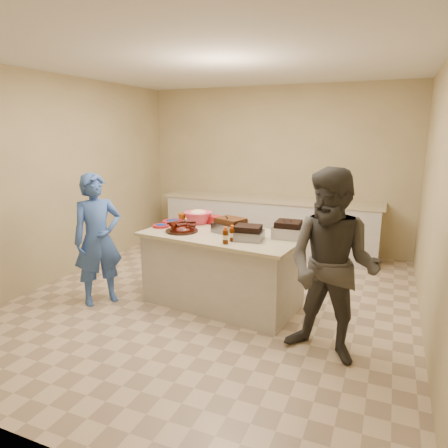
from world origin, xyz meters
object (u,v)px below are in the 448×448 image
at_px(bbq_bottle_a, 225,244).
at_px(roasting_pan, 288,237).
at_px(bbq_bottle_b, 232,241).
at_px(island, 222,303).
at_px(guest_blue, 103,301).
at_px(guest_gray, 326,356).
at_px(mustard_bottle, 217,229).
at_px(plastic_cup, 182,221).
at_px(coleslaw_bowl, 198,223).
at_px(rib_platter, 182,232).

bearing_deg(bbq_bottle_a, roasting_pan, 43.42).
bearing_deg(bbq_bottle_b, island, 131.08).
distance_m(bbq_bottle_b, guest_blue, 1.79).
height_order(guest_blue, guest_gray, guest_gray).
bearing_deg(mustard_bottle, guest_gray, -29.98).
xyz_separation_m(bbq_bottle_b, guest_gray, (1.09, -0.43, -0.85)).
xyz_separation_m(island, plastic_cup, (-0.73, 0.40, 0.85)).
bearing_deg(coleslaw_bowl, mustard_bottle, -30.76).
bearing_deg(bbq_bottle_b, coleslaw_bowl, 138.90).
distance_m(plastic_cup, guest_gray, 2.46).
bearing_deg(guest_gray, bbq_bottle_b, 171.69).
bearing_deg(rib_platter, coleslaw_bowl, 92.09).
height_order(bbq_bottle_a, plastic_cup, bbq_bottle_a).
height_order(mustard_bottle, plastic_cup, mustard_bottle).
height_order(roasting_pan, mustard_bottle, same).
distance_m(rib_platter, guest_gray, 2.05).
relative_size(roasting_pan, guest_blue, 0.20).
distance_m(island, guest_gray, 1.48).
xyz_separation_m(roasting_pan, coleslaw_bowl, (-1.21, 0.23, 0.00)).
relative_size(plastic_cup, guest_blue, 0.07).
bearing_deg(bbq_bottle_b, guest_blue, -170.73).
bearing_deg(guest_blue, coleslaw_bowl, -9.27).
distance_m(rib_platter, coleslaw_bowl, 0.46).
height_order(island, plastic_cup, plastic_cup).
distance_m(roasting_pan, coleslaw_bowl, 1.23).
xyz_separation_m(bbq_bottle_a, guest_blue, (-1.53, -0.14, -0.85)).
distance_m(island, bbq_bottle_a, 0.94).
xyz_separation_m(rib_platter, mustard_bottle, (0.32, 0.26, 0.00)).
bearing_deg(bbq_bottle_a, rib_platter, 157.68).
bearing_deg(coleslaw_bowl, bbq_bottle_a, -47.28).
distance_m(roasting_pan, bbq_bottle_a, 0.73).
xyz_separation_m(bbq_bottle_b, plastic_cup, (-0.95, 0.65, 0.00)).
relative_size(bbq_bottle_a, mustard_bottle, 1.42).
bearing_deg(island, bbq_bottle_b, -41.89).
bearing_deg(guest_blue, plastic_cup, 1.38).
relative_size(coleslaw_bowl, mustard_bottle, 2.87).
xyz_separation_m(mustard_bottle, guest_gray, (1.45, -0.84, -0.85)).
bearing_deg(coleslaw_bowl, rib_platter, -87.91).
distance_m(bbq_bottle_a, mustard_bottle, 0.62).
xyz_separation_m(coleslaw_bowl, guest_gray, (1.79, -1.04, -0.85)).
bearing_deg(bbq_bottle_a, coleslaw_bowl, 132.72).
height_order(bbq_bottle_b, guest_blue, bbq_bottle_b).
xyz_separation_m(island, mustard_bottle, (-0.14, 0.16, 0.85)).
xyz_separation_m(island, guest_gray, (1.31, -0.68, 0.00)).
bearing_deg(guest_gray, rib_platter, 175.05).
bearing_deg(rib_platter, plastic_cup, 118.13).
bearing_deg(bbq_bottle_a, mustard_bottle, 122.27).
xyz_separation_m(rib_platter, bbq_bottle_a, (0.66, -0.27, 0.00)).
bearing_deg(guest_blue, bbq_bottle_a, -49.48).
bearing_deg(bbq_bottle_b, bbq_bottle_a, -102.62).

